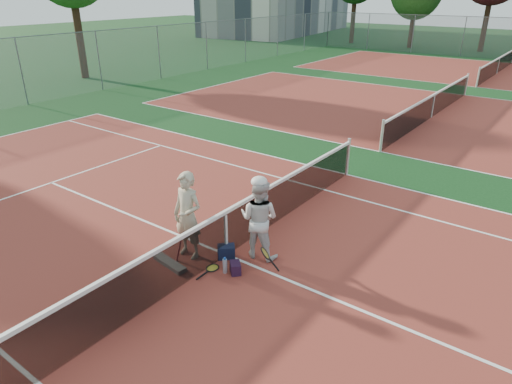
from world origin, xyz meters
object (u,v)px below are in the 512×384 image
Objects in this scene: player_a at (188,216)px; racket_spare at (212,268)px; player_b at (259,219)px; sports_bag_purple at (235,268)px; racket_red at (181,248)px; racket_black_held at (265,260)px; net_main at (226,233)px; water_bottle at (225,266)px; sports_bag_navy at (226,252)px.

player_a reaches higher than racket_spare.
sports_bag_purple is at bearing 79.92° from player_b.
racket_black_held is at bearing -14.12° from racket_red.
net_main is 36.60× the size of water_bottle.
sports_bag_purple is at bearing 9.50° from racket_black_held.
sports_bag_navy is at bearing 26.98° from player_a.
player_a is at bearing -177.61° from sports_bag_purple.
net_main is at bearing 144.43° from sports_bag_purple.
net_main is 0.74m from racket_spare.
sports_bag_navy is at bearing -28.91° from racket_black_held.
net_main is 31.74× the size of sports_bag_navy.
net_main is at bearing 126.71° from sports_bag_navy.
racket_red is at bearing -129.73° from net_main.
player_b is 2.83× the size of racket_red.
sports_bag_purple is (-0.42, -0.39, -0.14)m from racket_black_held.
player_a is 3.02× the size of racket_spare.
water_bottle is at bearing -52.68° from sports_bag_navy.
water_bottle is at bearing -144.65° from sports_bag_purple.
racket_spare is 2.19× the size of sports_bag_purple.
player_b reaches higher than water_bottle.
water_bottle is (0.33, -0.43, 0.01)m from sports_bag_navy.
player_b is at bearing 36.74° from net_main.
player_a is 0.66m from racket_red.
racket_black_held is at bearing 126.34° from player_b.
water_bottle is (-0.58, -0.51, -0.10)m from racket_black_held.
sports_bag_navy reaches higher than racket_spare.
racket_red is 0.90m from sports_bag_navy.
racket_red is 1.97× the size of water_bottle.
racket_spare is at bearing -160.94° from sports_bag_purple.
racket_red is at bearing -135.52° from sports_bag_navy.
player_a is 6.03× the size of water_bottle.
player_a is at bearing -17.87° from racket_black_held.
sports_bag_navy is (0.65, 0.37, -0.77)m from player_a.
player_a is 1.08× the size of player_b.
player_b is at bearing -26.75° from racket_spare.
sports_bag_navy is 1.15× the size of water_bottle.
net_main reaches higher than racket_black_held.
water_bottle is (-0.16, -0.11, 0.04)m from sports_bag_purple.
racket_red is 0.74m from racket_spare.
racket_spare is (0.70, -0.11, -0.89)m from player_a.
player_b is at bearing 34.27° from player_a.
player_b is (0.53, 0.40, 0.33)m from net_main.
sports_bag_purple is (1.12, 0.30, -0.18)m from racket_red.
player_b is 6.11× the size of sports_bag_purple.
player_a is 1.13m from racket_spare.
racket_red is 1.69m from racket_black_held.
sports_bag_purple is (1.15, 0.05, -0.79)m from player_a.
racket_black_held is (0.96, 0.00, -0.26)m from net_main.
player_a is 1.75m from racket_black_held.
water_bottle is (0.96, 0.19, -0.15)m from racket_red.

